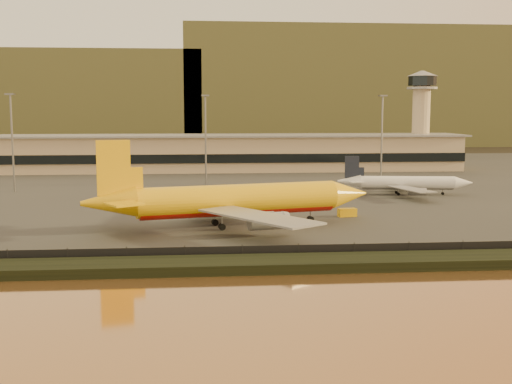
{
  "coord_description": "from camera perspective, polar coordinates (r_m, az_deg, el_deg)",
  "views": [
    {
      "loc": [
        -11.87,
        -100.91,
        21.26
      ],
      "look_at": [
        -1.83,
        12.0,
        6.81
      ],
      "focal_mm": 45.0,
      "sensor_mm": 36.0,
      "label": 1
    }
  ],
  "objects": [
    {
      "name": "gse_vehicle_yellow",
      "position": [
        129.36,
        8.1,
        -1.81
      ],
      "size": [
        3.87,
        2.25,
        1.64
      ],
      "primitive_type": "cube",
      "rotation": [
        0.0,
        0.0,
        0.17
      ],
      "color": "#EFB20C",
      "rests_on": "tarmac"
    },
    {
      "name": "white_narrowbody_jet",
      "position": [
        165.38,
        13.08,
        0.77
      ],
      "size": [
        33.74,
        32.64,
        9.7
      ],
      "rotation": [
        0.0,
        0.0,
        -0.14
      ],
      "color": "white",
      "rests_on": "tarmac"
    },
    {
      "name": "ground",
      "position": [
        103.81,
        1.6,
        -4.56
      ],
      "size": [
        900.0,
        900.0,
        0.0
      ],
      "primitive_type": "plane",
      "color": "black",
      "rests_on": "ground"
    },
    {
      "name": "perimeter_fence",
      "position": [
        90.93,
        2.56,
        -5.42
      ],
      "size": [
        300.0,
        0.05,
        2.2
      ],
      "primitive_type": "cube",
      "color": "black",
      "rests_on": "tarmac"
    },
    {
      "name": "distant_hills",
      "position": [
        441.12,
        -6.3,
        8.54
      ],
      "size": [
        470.0,
        160.0,
        70.0
      ],
      "color": "#67663B",
      "rests_on": "ground"
    },
    {
      "name": "tarmac",
      "position": [
        197.41,
        -1.6,
        1.11
      ],
      "size": [
        320.0,
        220.0,
        0.2
      ],
      "primitive_type": "cube",
      "color": "#2D2D2D",
      "rests_on": "ground"
    },
    {
      "name": "embankment",
      "position": [
        87.21,
        2.9,
        -6.38
      ],
      "size": [
        320.0,
        7.0,
        1.4
      ],
      "primitive_type": "cube",
      "color": "black",
      "rests_on": "ground"
    },
    {
      "name": "gse_vehicle_white",
      "position": [
        132.64,
        -6.25,
        -1.51
      ],
      "size": [
        4.27,
        2.2,
        1.86
      ],
      "primitive_type": "cube",
      "rotation": [
        0.0,
        0.0,
        -0.08
      ],
      "color": "white",
      "rests_on": "tarmac"
    },
    {
      "name": "apron_light_masts",
      "position": [
        178.04,
        3.62,
        5.46
      ],
      "size": [
        152.2,
        12.2,
        25.4
      ],
      "color": "slate",
      "rests_on": "tarmac"
    },
    {
      "name": "terminal_building",
      "position": [
        226.98,
        -5.75,
        3.44
      ],
      "size": [
        202.0,
        25.0,
        12.6
      ],
      "color": "tan",
      "rests_on": "tarmac"
    },
    {
      "name": "dhl_cargo_jet",
      "position": [
        116.24,
        -2.01,
        -0.78
      ],
      "size": [
        53.43,
        51.36,
        16.1
      ],
      "rotation": [
        0.0,
        0.0,
        0.23
      ],
      "color": "#EFB20C",
      "rests_on": "tarmac"
    },
    {
      "name": "control_tower",
      "position": [
        245.94,
        14.48,
        7.13
      ],
      "size": [
        11.2,
        11.2,
        35.5
      ],
      "color": "tan",
      "rests_on": "tarmac"
    }
  ]
}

